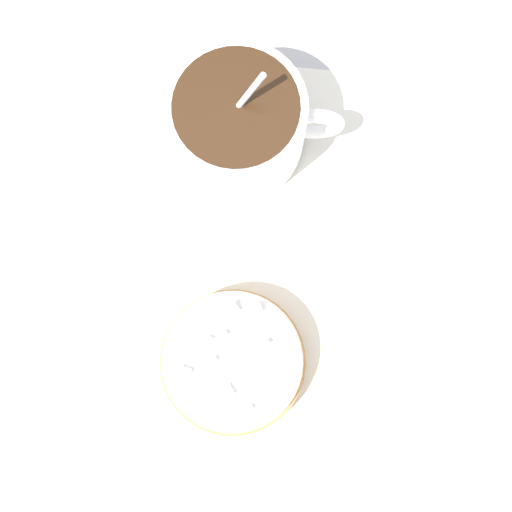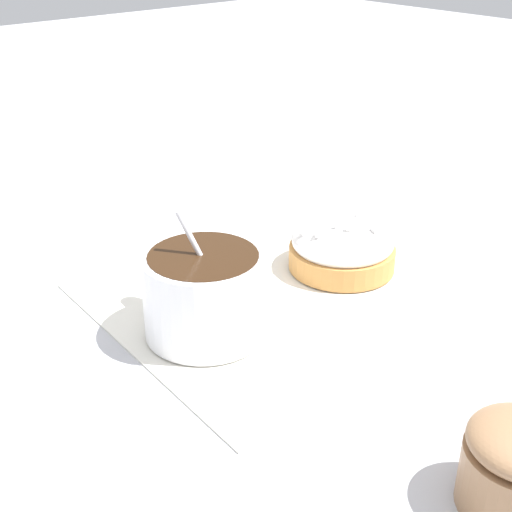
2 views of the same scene
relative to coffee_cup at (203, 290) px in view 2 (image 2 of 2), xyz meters
name	(u,v)px [view 2 (image 2 of 2)]	position (x,y,z in m)	size (l,w,h in m)	color
ground_plane	(277,298)	(0.08, 0.00, -0.04)	(3.00, 3.00, 0.00)	#B2B2B7
paper_napkin	(277,297)	(0.08, 0.00, -0.04)	(0.28, 0.27, 0.00)	white
coffee_cup	(203,290)	(0.00, 0.00, 0.00)	(0.09, 0.12, 0.10)	white
frosted_pastry	(345,247)	(0.15, 0.00, -0.01)	(0.09, 0.09, 0.05)	#C18442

